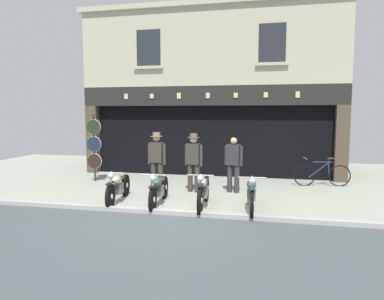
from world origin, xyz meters
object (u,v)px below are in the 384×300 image
salesman_left (157,158)px  shopkeeper_center (194,159)px  salesman_right (233,162)px  leaning_bicycle (322,174)px  tyre_sign_pole (94,145)px  motorcycle_left (118,187)px  motorcycle_center (203,190)px  motorcycle_center_left (159,189)px  advert_board_far (289,127)px  motorcycle_center_right (251,193)px  advert_board_near (252,127)px

salesman_left → shopkeeper_center: 1.10m
salesman_right → leaning_bicycle: (2.69, 1.56, -0.52)m
tyre_sign_pole → motorcycle_left: bearing=-51.9°
motorcycle_center → salesman_left: salesman_left is taller
motorcycle_left → tyre_sign_pole: tyre_sign_pole is taller
tyre_sign_pole → motorcycle_center_left: bearing=-39.6°
motorcycle_center_left → advert_board_far: advert_board_far is taller
motorcycle_center_right → salesman_left: (-2.88, 1.58, 0.55)m
motorcycle_left → tyre_sign_pole: size_ratio=0.86×
motorcycle_left → motorcycle_center_right: bearing=171.4°
motorcycle_center_left → advert_board_near: 5.19m
motorcycle_center_left → motorcycle_center: motorcycle_center is taller
advert_board_far → motorcycle_center: bearing=-115.8°
salesman_right → tyre_sign_pole: 4.88m
motorcycle_center_left → motorcycle_center_right: bearing=173.6°
motorcycle_center → motorcycle_center_right: bearing=174.2°
motorcycle_center_left → salesman_right: salesman_right is taller
tyre_sign_pole → advert_board_far: (6.47, 1.96, 0.58)m
shopkeeper_center → advert_board_near: size_ratio=1.94×
motorcycle_center_left → leaning_bicycle: leaning_bicycle is taller
salesman_right → motorcycle_center_left: bearing=61.9°
motorcycle_left → motorcycle_center: bearing=171.6°
shopkeeper_center → motorcycle_center_right: bearing=147.1°
motorcycle_center → advert_board_far: advert_board_far is taller
motorcycle_center_left → advert_board_far: size_ratio=2.19×
motorcycle_center → salesman_left: (-1.70, 1.54, 0.55)m
motorcycle_center_left → advert_board_near: advert_board_near is taller
advert_board_near → advert_board_far: bearing=0.0°
motorcycle_center → advert_board_near: bearing=-105.6°
advert_board_far → tyre_sign_pole: bearing=-163.1°
motorcycle_left → salesman_left: bearing=-118.4°
motorcycle_center_right → salesman_right: (-0.63, 1.91, 0.46)m
motorcycle_center_right → tyre_sign_pole: (-5.45, 2.62, 0.83)m
motorcycle_center → leaning_bicycle: bearing=-137.4°
motorcycle_center → motorcycle_center_right: size_ratio=1.02×
motorcycle_center_left → salesman_left: 1.73m
motorcycle_center_left → salesman_left: salesman_left is taller
motorcycle_center_left → salesman_left: (-0.55, 1.53, 0.58)m
motorcycle_center_left → shopkeeper_center: shopkeeper_center is taller
motorcycle_center → advert_board_near: 4.85m
motorcycle_center → advert_board_far: size_ratio=2.23×
salesman_right → shopkeeper_center: bearing=23.2°
motorcycle_center → salesman_right: bearing=-110.2°
motorcycle_center → motorcycle_center_left: bearing=-4.8°
tyre_sign_pole → advert_board_far: size_ratio=2.48×
motorcycle_center_right → advert_board_far: advert_board_far is taller
salesman_left → motorcycle_center_right: bearing=155.1°
motorcycle_left → motorcycle_center_left: 1.12m
motorcycle_left → motorcycle_center_right: size_ratio=0.98×
motorcycle_center_left → advert_board_far: bearing=-131.8°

